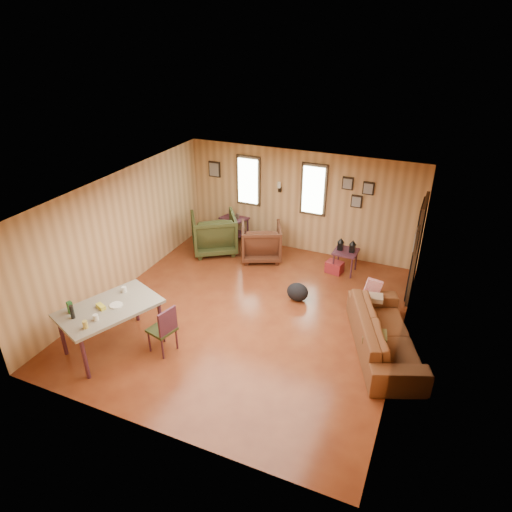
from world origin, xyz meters
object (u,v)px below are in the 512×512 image
(recliner_brown, at_px, (261,240))
(recliner_green, at_px, (214,231))
(side_table, at_px, (346,250))
(dining_table, at_px, (109,311))
(sofa, at_px, (386,328))
(end_table, at_px, (235,224))

(recliner_brown, height_order, recliner_green, recliner_green)
(recliner_brown, bearing_deg, side_table, 158.60)
(dining_table, bearing_deg, side_table, 76.15)
(sofa, bearing_deg, recliner_brown, 33.05)
(dining_table, bearing_deg, end_table, 111.56)
(sofa, bearing_deg, end_table, 33.52)
(sofa, bearing_deg, side_table, 5.98)
(recliner_brown, xyz_separation_m, recliner_green, (-1.16, -0.10, 0.06))
(recliner_green, xyz_separation_m, side_table, (3.10, 0.21, 0.03))
(sofa, xyz_separation_m, dining_table, (-4.21, -1.72, 0.29))
(side_table, bearing_deg, recliner_brown, -176.65)
(side_table, bearing_deg, recliner_green, -176.06)
(recliner_green, bearing_deg, recliner_brown, 150.98)
(sofa, distance_m, recliner_brown, 3.88)
(side_table, bearing_deg, dining_table, -126.09)
(recliner_brown, bearing_deg, recliner_green, -19.82)
(sofa, xyz_separation_m, recliner_brown, (-3.17, 2.24, 0.01))
(dining_table, bearing_deg, recliner_brown, 97.54)
(end_table, xyz_separation_m, side_table, (2.92, -0.53, 0.13))
(sofa, bearing_deg, dining_table, 90.65)
(recliner_brown, bearing_deg, sofa, 119.95)
(recliner_brown, distance_m, recliner_green, 1.17)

